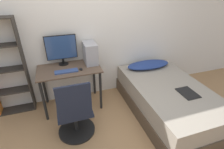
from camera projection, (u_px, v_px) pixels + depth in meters
ground_plane at (114, 141)px, 2.54m from camera, size 14.00×14.00×0.00m
wall_back at (89, 32)px, 3.05m from camera, size 8.00×0.05×2.50m
desk at (70, 75)px, 2.95m from camera, size 1.03×0.59×0.77m
office_chair at (75, 115)px, 2.48m from camera, size 0.55×0.55×0.96m
bed at (167, 99)px, 2.99m from camera, size 1.14×1.96×0.53m
pillow at (148, 65)px, 3.43m from camera, size 0.87×0.36×0.11m
magazine at (188, 93)px, 2.67m from camera, size 0.24×0.32×0.01m
monitor at (61, 49)px, 2.90m from camera, size 0.51×0.17×0.51m
keyboard at (66, 71)px, 2.78m from camera, size 0.37×0.12×0.02m
pc_tower at (90, 53)px, 3.00m from camera, size 0.21×0.35×0.36m
mouse at (81, 69)px, 2.84m from camera, size 0.06×0.09×0.02m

